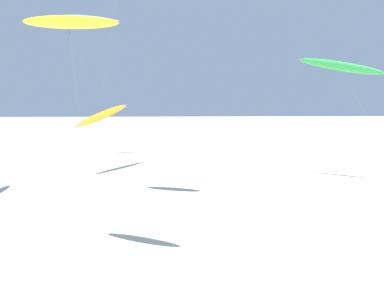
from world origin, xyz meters
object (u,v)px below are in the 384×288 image
flying_kite_3 (102,115)px  flying_kite_1 (88,19)px  flying_kite_2 (68,22)px  flying_kite_7 (340,66)px

flying_kite_3 → flying_kite_1: bearing=110.4°
flying_kite_1 → flying_kite_2: size_ratio=1.41×
flying_kite_2 → flying_kite_7: flying_kite_2 is taller
flying_kite_1 → flying_kite_3: 13.64m
flying_kite_2 → flying_kite_7: 29.73m
flying_kite_1 → flying_kite_3: flying_kite_1 is taller
flying_kite_2 → flying_kite_3: bearing=96.3°
flying_kite_2 → flying_kite_7: size_ratio=1.03×
flying_kite_1 → flying_kite_7: 30.85m
flying_kite_2 → flying_kite_3: size_ratio=1.19×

